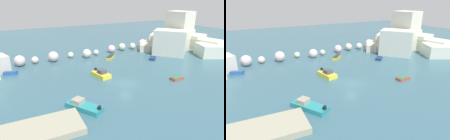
{
  "view_description": "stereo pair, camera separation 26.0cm",
  "coord_description": "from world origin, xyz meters",
  "views": [
    {
      "loc": [
        -17.98,
        -27.14,
        14.59
      ],
      "look_at": [
        0.0,
        5.09,
        1.0
      ],
      "focal_mm": 31.39,
      "sensor_mm": 36.0,
      "label": 1
    },
    {
      "loc": [
        -17.76,
        -27.27,
        14.59
      ],
      "look_at": [
        0.0,
        5.09,
        1.0
      ],
      "focal_mm": 31.39,
      "sensor_mm": 36.0,
      "label": 2
    }
  ],
  "objects": [
    {
      "name": "cove_water",
      "position": [
        0.0,
        0.0,
        0.0
      ],
      "size": [
        160.0,
        160.0,
        0.0
      ],
      "primitive_type": "plane",
      "color": "#365F6E",
      "rests_on": "ground"
    },
    {
      "name": "moored_boat_3",
      "position": [
        5.24,
        15.28,
        0.33
      ],
      "size": [
        3.5,
        3.38,
        0.66
      ],
      "rotation": [
        0.0,
        0.0,
        0.75
      ],
      "color": "yellow",
      "rests_on": "cove_water"
    },
    {
      "name": "stone_dock",
      "position": [
        -16.07,
        -6.96,
        0.41
      ],
      "size": [
        9.83,
        5.49,
        0.81
      ],
      "primitive_type": "cube",
      "rotation": [
        0.0,
        0.0,
        -0.06
      ],
      "color": "#9C977F",
      "rests_on": "ground"
    },
    {
      "name": "moored_boat_2",
      "position": [
        14.36,
        9.56,
        0.19
      ],
      "size": [
        3.13,
        2.95,
        0.38
      ],
      "rotation": [
        0.0,
        0.0,
        0.7
      ],
      "color": "navy",
      "rests_on": "cove_water"
    },
    {
      "name": "moored_boat_4",
      "position": [
        9.66,
        -3.01,
        0.23
      ],
      "size": [
        2.69,
        1.46,
        0.48
      ],
      "rotation": [
        0.0,
        0.0,
        3.19
      ],
      "color": "#BD3F2D",
      "rests_on": "cove_water"
    },
    {
      "name": "moored_boat_0",
      "position": [
        -17.95,
        15.17,
        0.31
      ],
      "size": [
        2.83,
        2.15,
        0.6
      ],
      "rotation": [
        0.0,
        0.0,
        2.69
      ],
      "color": "#2B5DB4",
      "rests_on": "cove_water"
    },
    {
      "name": "rock_breakwater",
      "position": [
        2.12,
        20.15,
        1.13
      ],
      "size": [
        37.83,
        4.27,
        2.58
      ],
      "color": "beige",
      "rests_on": "ground"
    },
    {
      "name": "moored_boat_6",
      "position": [
        -18.48,
        -7.27,
        0.26
      ],
      "size": [
        1.7,
        2.67,
        0.52
      ],
      "rotation": [
        0.0,
        0.0,
        4.92
      ],
      "color": "navy",
      "rests_on": "cove_water"
    },
    {
      "name": "moored_boat_1",
      "position": [
        -9.85,
        -4.4,
        0.47
      ],
      "size": [
        4.42,
        5.59,
        1.35
      ],
      "rotation": [
        0.0,
        0.0,
        2.12
      ],
      "color": "teal",
      "rests_on": "cove_water"
    },
    {
      "name": "moored_boat_5",
      "position": [
        -2.37,
        5.19,
        0.54
      ],
      "size": [
        2.71,
        4.36,
        1.5
      ],
      "rotation": [
        0.0,
        0.0,
        4.88
      ],
      "color": "yellow",
      "rests_on": "cove_water"
    },
    {
      "name": "cliff_headland_right",
      "position": [
        27.03,
        12.57,
        2.87
      ],
      "size": [
        21.93,
        23.94,
        11.14
      ],
      "color": "silver",
      "rests_on": "ground"
    }
  ]
}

